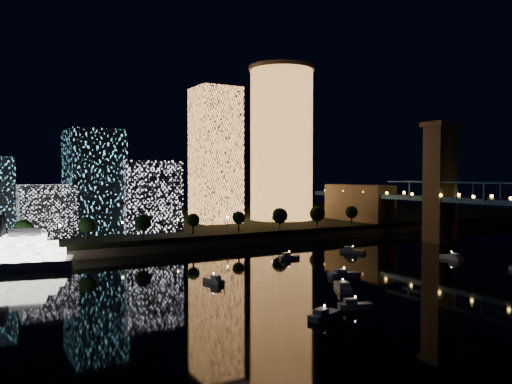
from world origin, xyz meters
TOP-DOWN VIEW (x-y plane):
  - ground at (0.00, 0.00)m, footprint 520.00×520.00m
  - far_bank at (0.00, 160.00)m, footprint 420.00×160.00m
  - seawall at (0.00, 82.00)m, footprint 420.00×6.00m
  - tower_cylindrical at (34.85, 125.15)m, footprint 34.00×34.00m
  - tower_rectangular at (-1.82, 127.05)m, footprint 20.35×20.35m
  - midrise_blocks at (-69.43, 115.05)m, footprint 81.71×37.50m
  - motorboats at (-1.46, 13.04)m, footprint 117.07×66.91m
  - esplanade_trees at (-26.44, 88.00)m, footprint 165.98×6.91m
  - street_lamps at (-34.00, 94.00)m, footprint 132.70×0.70m

SIDE VIEW (x-z plane):
  - ground at x=0.00m, z-range 0.00..0.00m
  - motorboats at x=-1.46m, z-range -0.58..2.20m
  - seawall at x=0.00m, z-range 0.00..3.00m
  - far_bank at x=0.00m, z-range 0.00..5.00m
  - street_lamps at x=-34.00m, z-range 6.20..11.85m
  - esplanade_trees at x=-26.44m, z-range 5.99..14.95m
  - midrise_blocks at x=-69.43m, z-range 0.92..41.67m
  - tower_rectangular at x=-1.82m, z-range 5.00..69.74m
  - tower_cylindrical at x=34.85m, z-range 5.13..83.57m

